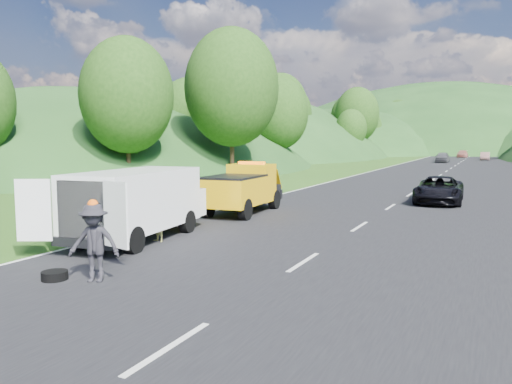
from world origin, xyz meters
The scene contains 16 objects.
ground centered at (0.00, 0.00, 0.00)m, with size 320.00×320.00×0.00m, color #38661E.
road_surface centered at (3.00, 40.00, 0.01)m, with size 14.00×200.00×0.02m, color black.
tree_line_left centered at (-19.00, 60.00, 0.00)m, with size 14.00×140.00×14.00m, color #305719, non-canonical shape.
hills_backdrop centered at (6.50, 134.70, 0.00)m, with size 201.00×288.60×44.00m, color #2D5B23, non-canonical shape.
tow_truck centered at (-2.49, 5.27, 1.10)m, with size 2.31×5.35×2.24m.
white_van centered at (-2.82, -1.46, 1.28)m, with size 3.47×6.62×2.26m.
woman centered at (-3.04, 1.25, 0.00)m, with size 0.64×0.47×1.76m, color white.
child centered at (-2.02, -1.52, 0.00)m, with size 0.46×0.36×0.95m, color #D0CE6F.
worker centered at (-0.65, -5.73, 0.00)m, with size 1.16×0.66×1.79m, color black.
suitcase centered at (-4.74, 0.32, 0.31)m, with size 0.38×0.21×0.62m, color #5B5B44.
spare_tire centered at (-1.59, -6.03, 0.00)m, with size 0.60×0.60×0.20m, color black.
passing_suv centered at (4.93, 12.63, 0.00)m, with size 2.23×4.85×1.35m, color black.
dist_car_a centered at (0.68, 61.10, 0.00)m, with size 1.75×4.36×1.48m, color #424246.
dist_car_b centered at (5.96, 72.30, 0.00)m, with size 1.35×3.87×1.27m, color #7A5551.
dist_car_c centered at (2.03, 83.89, 0.00)m, with size 1.78×4.39×1.27m, color #A15D50.
dist_car_d centered at (4.90, 103.12, 0.00)m, with size 1.75×4.36×1.48m, color #8A404A.
Camera 1 is at (7.43, -14.12, 3.23)m, focal length 35.00 mm.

